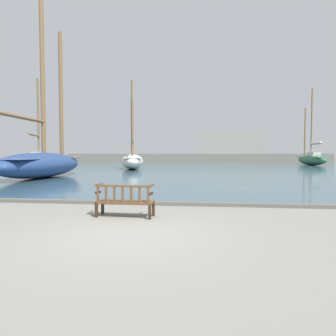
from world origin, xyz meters
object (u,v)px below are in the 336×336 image
park_bench (125,200)px  sailboat_far_port (132,160)px  sailboat_distant_harbor (312,159)px  sailboat_mid_port (39,158)px  sailboat_centre_channel (43,162)px

park_bench → sailboat_far_port: size_ratio=0.16×
sailboat_far_port → sailboat_distant_harbor: sailboat_distant_harbor is taller
sailboat_far_port → sailboat_mid_port: (-15.38, 7.13, 0.10)m
sailboat_centre_channel → sailboat_mid_port: sailboat_centre_channel is taller
sailboat_centre_channel → sailboat_distant_harbor: (27.97, 27.27, -0.13)m
sailboat_centre_channel → sailboat_distant_harbor: sailboat_centre_channel is taller
park_bench → sailboat_centre_channel: (-9.33, 12.28, 0.75)m
sailboat_far_port → sailboat_mid_port: 16.95m
sailboat_centre_channel → sailboat_distant_harbor: size_ratio=1.16×
sailboat_mid_port → sailboat_centre_channel: bearing=-59.3°
sailboat_distant_harbor → sailboat_mid_port: size_ratio=0.93×
park_bench → sailboat_centre_channel: 15.44m
park_bench → sailboat_far_port: bearing=102.9°
sailboat_far_port → sailboat_distant_harbor: size_ratio=0.86×
sailboat_centre_channel → sailboat_mid_port: bearing=120.7°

